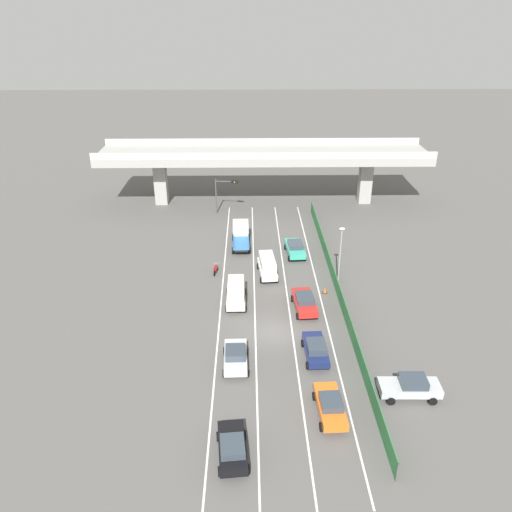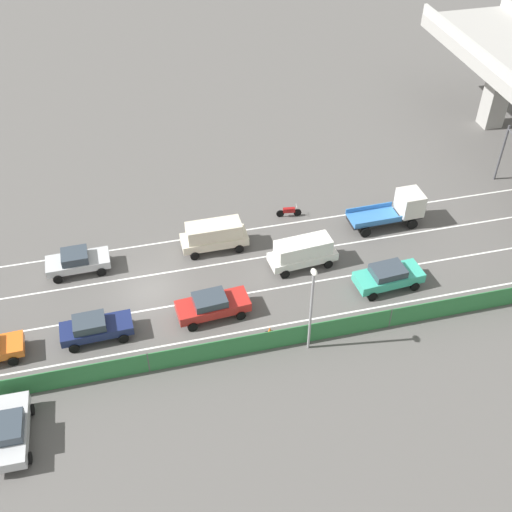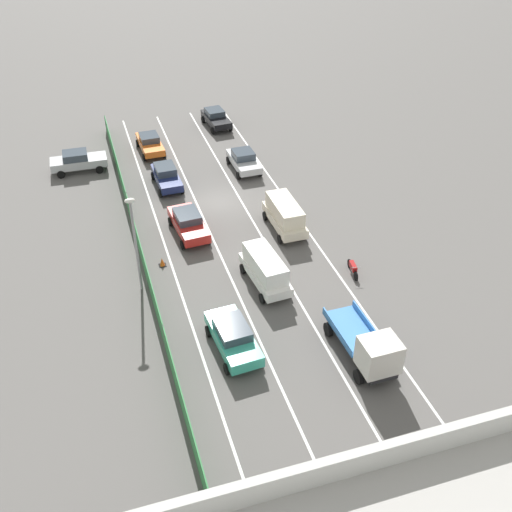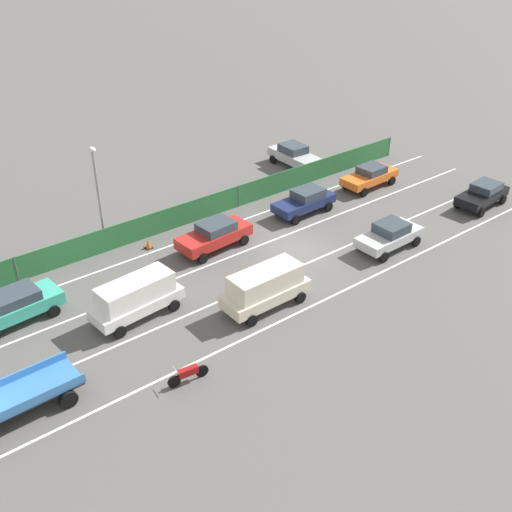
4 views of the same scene
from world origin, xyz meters
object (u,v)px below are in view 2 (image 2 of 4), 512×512
object	(u,v)px
car_van_white	(303,252)
parked_wagon_silver	(10,430)
car_sedan_silver	(77,261)
traffic_light	(510,149)
car_sedan_red	(212,305)
car_sedan_navy	(95,327)
motorcycle	(289,211)
flatbed_truck_blue	(398,209)
street_lamp	(312,302)
traffic_cone	(270,331)
car_van_cream	(214,235)
car_taxi_teal	(388,276)

from	to	relation	value
car_van_white	parked_wagon_silver	bearing A→B (deg)	-62.51
car_sedan_silver	traffic_light	xyz separation A→B (m)	(-2.29, 33.85, 2.69)
car_sedan_silver	car_sedan_red	xyz separation A→B (m)	(6.46, 8.27, 0.04)
car_sedan_navy	traffic_light	size ratio (longest dim) A/B	0.89
car_sedan_red	motorcycle	xyz separation A→B (m)	(-9.00, 7.69, -0.47)
car_sedan_silver	parked_wagon_silver	xyz separation A→B (m)	(13.12, -3.87, 0.04)
car_sedan_silver	car_van_white	bearing A→B (deg)	78.42
flatbed_truck_blue	street_lamp	distance (m)	14.85
car_van_white	traffic_light	size ratio (longest dim) A/B	0.97
traffic_cone	car_van_cream	bearing A→B (deg)	-168.93
traffic_cone	flatbed_truck_blue	bearing A→B (deg)	125.55
car_sedan_red	parked_wagon_silver	distance (m)	13.84
car_sedan_red	car_van_cream	xyz separation A→B (m)	(-6.61, 1.40, 0.30)
traffic_light	parked_wagon_silver	bearing A→B (deg)	-67.77
traffic_light	street_lamp	bearing A→B (deg)	-57.76
car_sedan_silver	street_lamp	bearing A→B (deg)	51.85
car_sedan_navy	motorcycle	bearing A→B (deg)	121.28
car_taxi_teal	car_van_white	size ratio (longest dim) A/B	0.97
car_van_cream	traffic_light	distance (m)	24.38
car_sedan_silver	parked_wagon_silver	bearing A→B (deg)	-16.41
car_sedan_silver	car_sedan_navy	size ratio (longest dim) A/B	0.98
motorcycle	car_sedan_navy	bearing A→B (deg)	-58.72
car_taxi_teal	motorcycle	size ratio (longest dim) A/B	2.43
traffic_light	street_lamp	size ratio (longest dim) A/B	0.78
parked_wagon_silver	traffic_cone	size ratio (longest dim) A/B	7.83
car_taxi_teal	flatbed_truck_blue	world-z (taller)	flatbed_truck_blue
parked_wagon_silver	car_van_white	bearing A→B (deg)	117.49
motorcycle	flatbed_truck_blue	bearing A→B (deg)	70.78
car_sedan_silver	traffic_cone	xyz separation A→B (m)	(8.92, 11.45, -0.62)
car_van_white	street_lamp	bearing A→B (deg)	-14.09
car_sedan_silver	car_van_cream	size ratio (longest dim) A/B	0.91
car_sedan_navy	traffic_light	xyz separation A→B (m)	(-8.92, 32.98, 2.68)
car_sedan_navy	street_lamp	size ratio (longest dim) A/B	0.70
car_sedan_red	car_sedan_navy	world-z (taller)	car_sedan_red
street_lamp	flatbed_truck_blue	bearing A→B (deg)	135.44
traffic_cone	traffic_light	bearing A→B (deg)	116.59
car_sedan_navy	car_sedan_silver	bearing A→B (deg)	-172.57
car_sedan_silver	car_sedan_red	bearing A→B (deg)	52.01
car_sedan_red	traffic_light	world-z (taller)	traffic_light
motorcycle	traffic_light	distance (m)	18.16
car_sedan_navy	street_lamp	world-z (taller)	street_lamp
traffic_light	car_sedan_red	bearing A→B (deg)	-71.11
traffic_light	street_lamp	world-z (taller)	street_lamp
car_sedan_red	car_taxi_teal	bearing A→B (deg)	89.41
parked_wagon_silver	car_van_cream	bearing A→B (deg)	134.44
motorcycle	traffic_cone	bearing A→B (deg)	-21.49
car_van_white	car_van_cream	world-z (taller)	car_van_cream
parked_wagon_silver	street_lamp	size ratio (longest dim) A/B	0.71
street_lamp	traffic_cone	distance (m)	4.51
car_sedan_red	street_lamp	world-z (taller)	street_lamp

